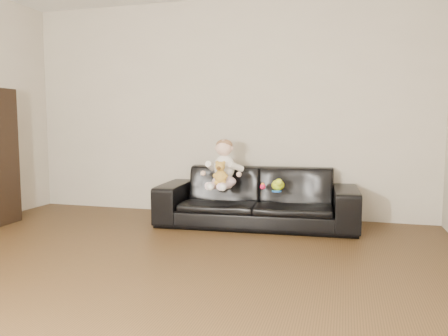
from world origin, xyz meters
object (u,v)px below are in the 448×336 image
(sofa, at_px, (257,197))
(toy_green, at_px, (278,185))
(teddy_bear, at_px, (220,173))
(toy_rattle, at_px, (263,187))
(toy_blue_disc, at_px, (277,191))
(baby, at_px, (224,167))

(sofa, height_order, toy_green, sofa)
(teddy_bear, height_order, toy_rattle, teddy_bear)
(toy_blue_disc, bearing_deg, baby, 170.77)
(sofa, xyz_separation_m, toy_green, (0.25, -0.12, 0.16))
(toy_rattle, bearing_deg, teddy_bear, -156.51)
(toy_green, relative_size, toy_blue_disc, 1.66)
(toy_green, bearing_deg, toy_rattle, 172.51)
(baby, height_order, toy_rattle, baby)
(toy_rattle, bearing_deg, toy_blue_disc, -34.72)
(baby, bearing_deg, toy_rattle, 21.32)
(sofa, bearing_deg, toy_blue_disc, -43.66)
(toy_rattle, bearing_deg, toy_green, -7.49)
(teddy_bear, xyz_separation_m, toy_blue_disc, (0.59, 0.07, -0.18))
(baby, height_order, toy_blue_disc, baby)
(toy_green, xyz_separation_m, toy_blue_disc, (0.00, -0.09, -0.05))
(sofa, xyz_separation_m, teddy_bear, (-0.33, -0.28, 0.28))
(toy_rattle, distance_m, toy_blue_disc, 0.21)
(toy_green, bearing_deg, sofa, 154.38)
(toy_green, bearing_deg, toy_blue_disc, -89.18)
(baby, bearing_deg, teddy_bear, -67.75)
(toy_green, xyz_separation_m, toy_rattle, (-0.17, 0.02, -0.03))
(baby, relative_size, toy_blue_disc, 5.36)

